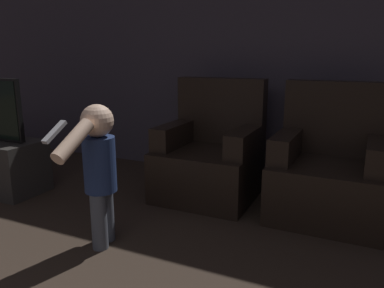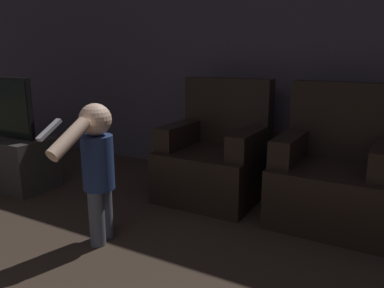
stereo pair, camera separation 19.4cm
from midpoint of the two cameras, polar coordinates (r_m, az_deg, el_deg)
The scene contains 4 objects.
wall_back at distance 3.71m, azimuth 9.58°, elevation 14.41°, with size 8.40×0.05×2.60m.
armchair_left at distance 3.29m, azimuth 1.17°, elevation -1.99°, with size 0.81×0.78×1.02m.
armchair_right at distance 3.05m, azimuth 18.45°, elevation -3.98°, with size 0.82×0.79×1.02m.
person_toddler at distance 2.45m, azimuth -16.24°, elevation -3.07°, with size 0.21×0.63×0.93m.
Camera 1 is at (0.92, 0.88, 1.22)m, focal length 35.00 mm.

